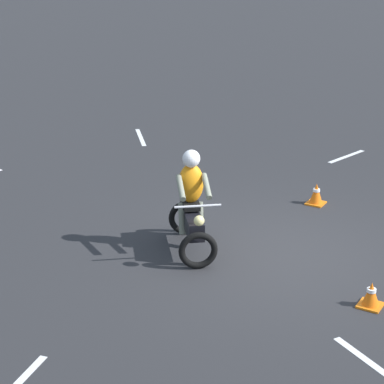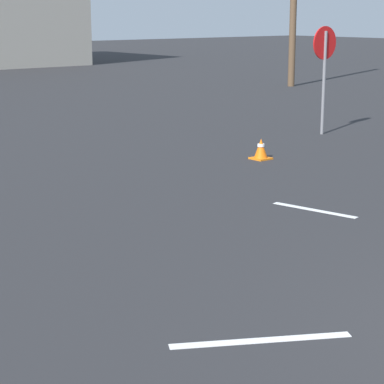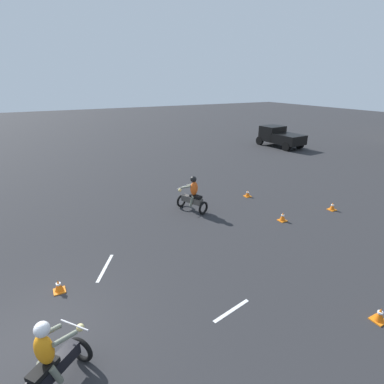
# 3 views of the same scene
# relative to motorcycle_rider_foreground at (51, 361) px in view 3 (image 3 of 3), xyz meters

# --- Properties ---
(ground_plane) EXTENTS (120.00, 120.00, 0.00)m
(ground_plane) POSITION_rel_motorcycle_rider_foreground_xyz_m (-1.34, -0.58, -0.73)
(ground_plane) COLOR #28282B
(motorcycle_rider_foreground) EXTENTS (1.35, 1.47, 1.66)m
(motorcycle_rider_foreground) POSITION_rel_motorcycle_rider_foreground_xyz_m (0.00, 0.00, 0.00)
(motorcycle_rider_foreground) COLOR black
(motorcycle_rider_foreground) RESTS_ON ground
(motorcycle_rider_background) EXTENTS (1.54, 1.10, 1.66)m
(motorcycle_rider_background) POSITION_rel_motorcycle_rider_foreground_xyz_m (-6.23, 6.26, 0.00)
(motorcycle_rider_background) COLOR black
(motorcycle_rider_background) RESTS_ON ground
(pickup_truck) EXTENTS (4.28, 2.27, 1.73)m
(pickup_truck) POSITION_rel_motorcycle_rider_foreground_xyz_m (-15.04, 19.70, 0.20)
(pickup_truck) COLOR black
(pickup_truck) RESTS_ON ground
(traffic_cone_near_right) EXTENTS (0.32, 0.32, 0.36)m
(traffic_cone_near_right) POSITION_rel_motorcycle_rider_foreground_xyz_m (-3.05, 0.32, -0.55)
(traffic_cone_near_right) COLOR orange
(traffic_cone_near_right) RESTS_ON ground
(traffic_cone_mid_center) EXTENTS (0.32, 0.32, 0.33)m
(traffic_cone_mid_center) POSITION_rel_motorcycle_rider_foreground_xyz_m (-6.48, 9.58, -0.57)
(traffic_cone_mid_center) COLOR orange
(traffic_cone_mid_center) RESTS_ON ground
(traffic_cone_mid_left) EXTENTS (0.32, 0.32, 0.38)m
(traffic_cone_mid_left) POSITION_rel_motorcycle_rider_foreground_xyz_m (-3.51, 9.13, -0.54)
(traffic_cone_mid_left) COLOR orange
(traffic_cone_mid_left) RESTS_ON ground
(traffic_cone_far_right) EXTENTS (0.32, 0.32, 0.37)m
(traffic_cone_far_right) POSITION_rel_motorcycle_rider_foreground_xyz_m (-3.30, 11.96, -0.55)
(traffic_cone_far_right) COLOR orange
(traffic_cone_far_right) RESTS_ON ground
(traffic_cone_far_center) EXTENTS (0.32, 0.32, 0.38)m
(traffic_cone_far_center) POSITION_rel_motorcycle_rider_foreground_xyz_m (1.83, 7.20, -0.55)
(traffic_cone_far_center) COLOR orange
(traffic_cone_far_center) RESTS_ON ground
(lane_stripe_n) EXTENTS (0.35, 1.24, 0.01)m
(lane_stripe_n) POSITION_rel_motorcycle_rider_foreground_xyz_m (-0.15, 4.18, -0.72)
(lane_stripe_n) COLOR silver
(lane_stripe_n) RESTS_ON ground
(lane_stripe_nw) EXTENTS (1.34, 0.84, 0.01)m
(lane_stripe_nw) POSITION_rel_motorcycle_rider_foreground_xyz_m (-3.60, 1.72, -0.72)
(lane_stripe_nw) COLOR silver
(lane_stripe_nw) RESTS_ON ground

